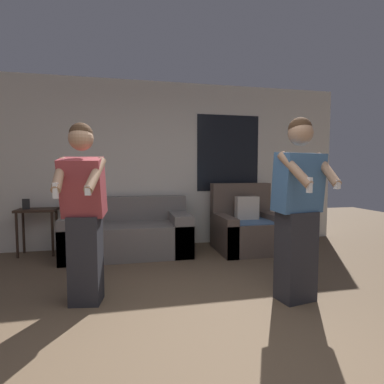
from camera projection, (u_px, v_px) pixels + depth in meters
name	position (u px, v px, depth m)	size (l,w,h in m)	color
ground_plane	(208.00, 365.00, 1.93)	(14.00, 14.00, 0.00)	brown
wall_back	(159.00, 164.00, 4.98)	(6.40, 0.07, 2.70)	beige
couch	(129.00, 234.00, 4.48)	(1.82, 0.88, 0.84)	slate
armchair	(247.00, 228.00, 4.73)	(0.99, 0.90, 1.04)	brown
side_table	(37.00, 217.00, 4.42)	(0.55, 0.35, 0.84)	#332319
person_left	(84.00, 212.00, 2.76)	(0.43, 0.54, 1.68)	#28282D
person_right	(298.00, 209.00, 2.84)	(0.50, 0.53, 1.75)	#28282D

